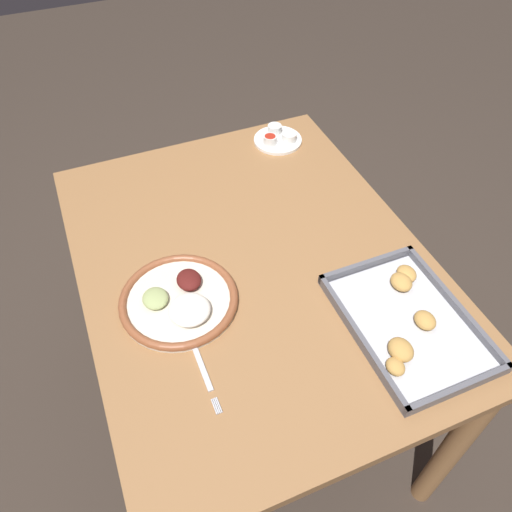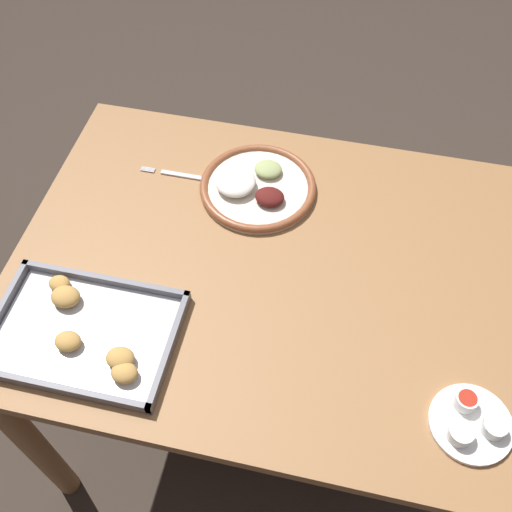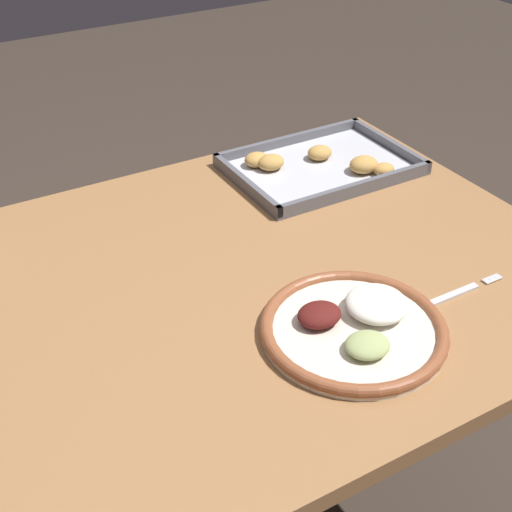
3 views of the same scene
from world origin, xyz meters
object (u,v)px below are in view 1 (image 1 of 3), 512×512
Objects in this scene: saucer_plate at (278,138)px; baking_tray at (407,320)px; fork at (202,367)px; dinner_plate at (180,300)px.

baking_tray is (0.76, -0.02, -0.00)m from saucer_plate.
fork is 1.30× the size of saucer_plate.
baking_tray is at bearing 61.36° from dinner_plate.
baking_tray reaches higher than saucer_plate.
fork is (0.18, -0.01, -0.01)m from dinner_plate.
dinner_plate is 0.18m from fork.
dinner_plate is at bearing 178.24° from fork.
baking_tray is at bearing 81.63° from fork.
fork is 0.47m from baking_tray.
dinner_plate is 0.75× the size of baking_tray.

